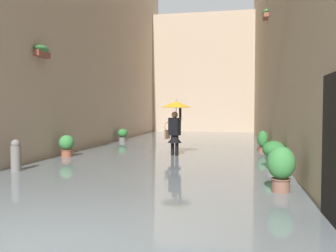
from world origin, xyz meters
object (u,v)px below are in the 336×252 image
at_px(potted_plant_mid_right, 67,146).
at_px(potted_plant_mid_left, 274,154).
at_px(potted_plant_far_left, 281,168).
at_px(mooring_bollard, 16,157).
at_px(potted_plant_near_right, 122,135).
at_px(potted_plant_near_left, 263,142).
at_px(person_wading, 175,117).

relative_size(potted_plant_mid_right, potted_plant_mid_left, 1.00).
relative_size(potted_plant_far_left, mooring_bollard, 1.07).
bearing_deg(potted_plant_near_right, potted_plant_far_left, 123.10).
xyz_separation_m(potted_plant_far_left, potted_plant_near_left, (-0.20, -6.85, -0.12)).
xyz_separation_m(potted_plant_near_left, mooring_bollard, (6.62, 5.75, 0.01)).
distance_m(potted_plant_far_left, potted_plant_near_left, 6.86).
xyz_separation_m(person_wading, potted_plant_mid_right, (3.55, 1.03, -0.98)).
xyz_separation_m(potted_plant_near_left, potted_plant_near_right, (6.68, -3.09, -0.04)).
xyz_separation_m(person_wading, potted_plant_near_right, (3.59, -5.01, -1.03)).
distance_m(potted_plant_near_left, potted_plant_mid_left, 4.00).
distance_m(potted_plant_near_left, mooring_bollard, 8.77).
xyz_separation_m(potted_plant_mid_right, potted_plant_near_left, (-6.64, -2.95, -0.02)).
bearing_deg(potted_plant_near_right, person_wading, 125.61).
height_order(person_wading, potted_plant_far_left, person_wading).
relative_size(potted_plant_far_left, potted_plant_near_right, 1.35).
height_order(potted_plant_near_left, potted_plant_near_right, potted_plant_near_left).
height_order(person_wading, potted_plant_near_right, person_wading).
bearing_deg(potted_plant_mid_right, mooring_bollard, 90.45).
bearing_deg(mooring_bollard, person_wading, -132.59).
height_order(person_wading, potted_plant_near_left, person_wading).
xyz_separation_m(potted_plant_mid_right, mooring_bollard, (-0.02, 2.80, -0.02)).
xyz_separation_m(potted_plant_far_left, potted_plant_near_right, (6.48, -9.95, -0.15)).
relative_size(potted_plant_mid_right, mooring_bollard, 0.91).
bearing_deg(person_wading, potted_plant_far_left, 120.40).
relative_size(potted_plant_near_right, mooring_bollard, 0.79).
height_order(potted_plant_far_left, potted_plant_mid_left, potted_plant_far_left).
height_order(potted_plant_mid_left, potted_plant_near_right, potted_plant_mid_left).
height_order(potted_plant_mid_right, potted_plant_far_left, potted_plant_far_left).
distance_m(person_wading, mooring_bollard, 5.31).
height_order(person_wading, mooring_bollard, person_wading).
distance_m(person_wading, potted_plant_near_right, 6.25).
xyz_separation_m(potted_plant_mid_left, potted_plant_near_right, (6.66, -7.09, -0.08)).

